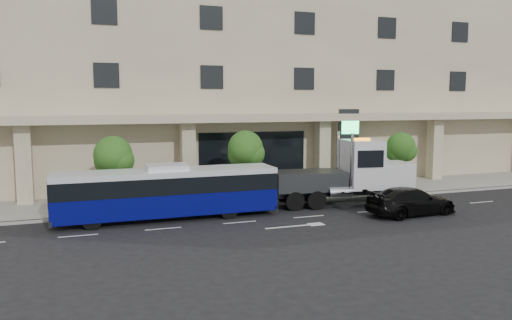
{
  "coord_description": "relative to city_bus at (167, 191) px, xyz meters",
  "views": [
    {
      "loc": [
        -11.68,
        -25.96,
        6.28
      ],
      "look_at": [
        -1.86,
        2.0,
        2.84
      ],
      "focal_mm": 35.0,
      "sensor_mm": 36.0,
      "label": 1
    }
  ],
  "objects": [
    {
      "name": "tow_truck",
      "position": [
        11.15,
        0.27,
        0.32
      ],
      "size": [
        9.89,
        3.5,
        4.47
      ],
      "rotation": [
        0.0,
        0.0,
        -0.13
      ],
      "color": "#2D3033",
      "rests_on": "ground"
    },
    {
      "name": "sidewalk",
      "position": [
        7.44,
        4.51,
        -1.44
      ],
      "size": [
        120.0,
        6.0,
        0.15
      ],
      "primitive_type": "cube",
      "color": "gray",
      "rests_on": "ground"
    },
    {
      "name": "tree_left",
      "position": [
        -2.53,
        3.1,
        1.59
      ],
      "size": [
        2.27,
        2.2,
        4.22
      ],
      "color": "#422B19",
      "rests_on": "sidewalk"
    },
    {
      "name": "convention_center",
      "position": [
        7.44,
        14.93,
        8.45
      ],
      "size": [
        60.0,
        17.6,
        20.0
      ],
      "color": "tan",
      "rests_on": "ground"
    },
    {
      "name": "curb",
      "position": [
        7.44,
        1.51,
        -1.44
      ],
      "size": [
        120.0,
        0.3,
        0.15
      ],
      "primitive_type": "cube",
      "color": "gray",
      "rests_on": "ground"
    },
    {
      "name": "city_bus",
      "position": [
        0.0,
        0.0,
        0.0
      ],
      "size": [
        11.79,
        2.5,
        2.98
      ],
      "rotation": [
        0.0,
        0.0,
        -0.0
      ],
      "color": "black",
      "rests_on": "ground"
    },
    {
      "name": "tree_right",
      "position": [
        16.97,
        3.1,
        1.52
      ],
      "size": [
        2.1,
        2.0,
        4.04
      ],
      "color": "#422B19",
      "rests_on": "sidewalk"
    },
    {
      "name": "tree_mid",
      "position": [
        5.47,
        3.1,
        1.74
      ],
      "size": [
        2.28,
        2.2,
        4.38
      ],
      "color": "#422B19",
      "rests_on": "sidewalk"
    },
    {
      "name": "signage_pylon",
      "position": [
        14.1,
        5.47,
        1.5
      ],
      "size": [
        1.48,
        0.98,
        5.63
      ],
      "rotation": [
        0.0,
        0.0,
        -0.37
      ],
      "color": "black",
      "rests_on": "sidewalk"
    },
    {
      "name": "black_sedan",
      "position": [
        13.04,
        -3.46,
        -0.74
      ],
      "size": [
        5.49,
        2.57,
        1.55
      ],
      "primitive_type": "imported",
      "rotation": [
        0.0,
        0.0,
        1.65
      ],
      "color": "black",
      "rests_on": "ground"
    },
    {
      "name": "ground",
      "position": [
        7.44,
        -0.49,
        -1.52
      ],
      "size": [
        120.0,
        120.0,
        0.0
      ],
      "primitive_type": "plane",
      "color": "black",
      "rests_on": "ground"
    }
  ]
}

